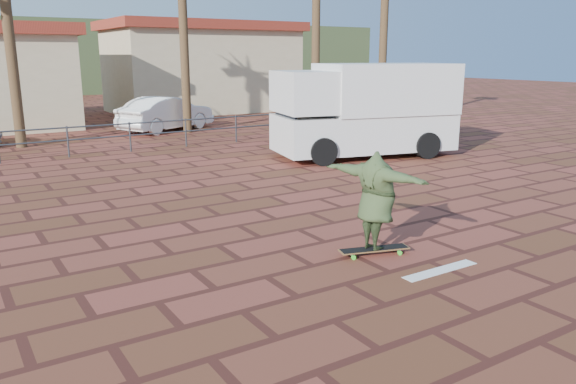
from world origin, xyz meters
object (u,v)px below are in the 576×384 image
object	(u,v)px
skateboarder	(376,201)
campervan	(366,108)
longboard	(374,249)
car_white	(166,114)

from	to	relation	value
skateboarder	campervan	bearing A→B (deg)	-50.10
longboard	campervan	size ratio (longest dim) A/B	0.20
skateboarder	campervan	size ratio (longest dim) A/B	0.33
longboard	campervan	xyz separation A→B (m)	(5.89, 7.31, 1.44)
skateboarder	car_white	distance (m)	16.85
longboard	campervan	world-z (taller)	campervan
longboard	skateboarder	size ratio (longest dim) A/B	0.60
skateboarder	car_white	bearing A→B (deg)	-20.37
longboard	car_white	xyz separation A→B (m)	(2.67, 16.64, 0.64)
longboard	car_white	bearing A→B (deg)	97.78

